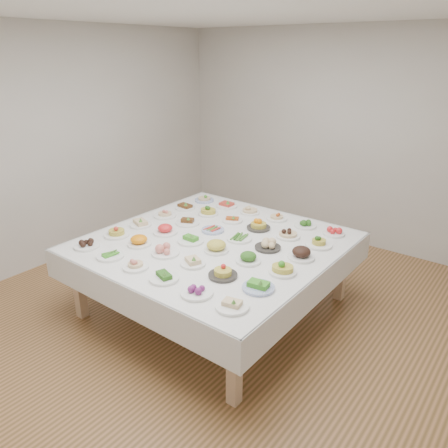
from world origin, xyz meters
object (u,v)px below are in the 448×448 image
Objects in this scene: display_table at (215,247)px; dish_35 at (334,231)px; dish_18 at (165,212)px; dish_0 at (87,243)px.

dish_35 reaches higher than display_table.
display_table is at bearing -134.96° from dish_35.
dish_0 is at bearing -90.17° from dish_18.
dish_0 is at bearing -135.04° from dish_35.
display_table is 9.59× the size of dish_0.
dish_0 is 1.04m from dish_18.
dish_18 reaches higher than dish_35.
dish_35 is at bearing 21.59° from dish_18.
dish_35 is at bearing 45.04° from display_table.
dish_0 reaches higher than display_table.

